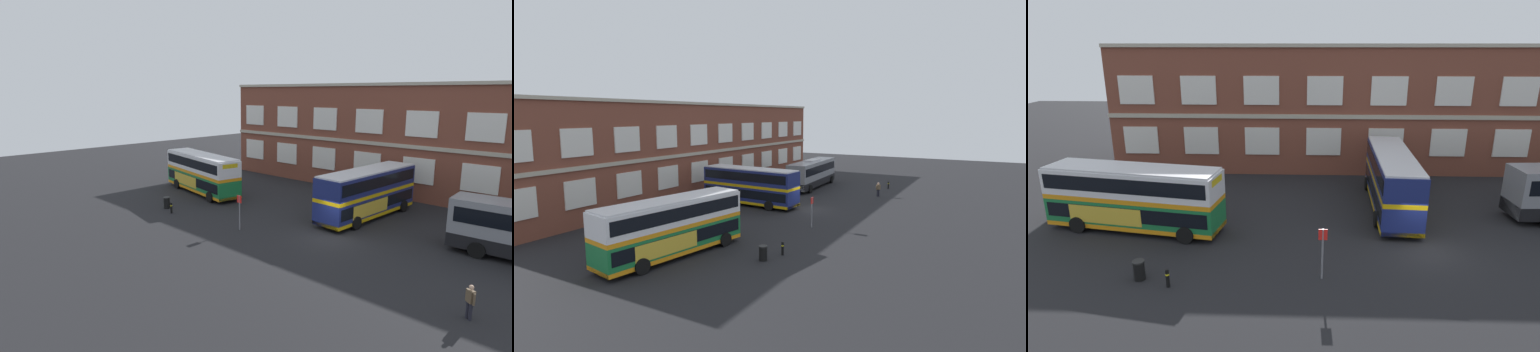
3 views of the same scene
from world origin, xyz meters
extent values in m
plane|color=black|center=(0.00, 2.00, 0.00)|extent=(120.00, 120.00, 0.00)
cube|color=brown|center=(2.94, 18.00, 5.47)|extent=(53.60, 8.00, 10.93)
cube|color=#B2A893|center=(2.94, 13.92, 5.25)|extent=(53.60, 0.16, 0.36)
cube|color=#B2A893|center=(2.94, 13.95, 11.08)|extent=(53.60, 0.28, 0.30)
cube|color=silver|center=(-21.18, 13.94, 3.06)|extent=(3.00, 0.12, 2.41)
cube|color=silver|center=(-15.82, 13.94, 3.06)|extent=(3.00, 0.12, 2.41)
cube|color=silver|center=(-10.46, 13.94, 3.06)|extent=(3.00, 0.12, 2.41)
cube|color=silver|center=(-5.10, 13.94, 3.06)|extent=(3.00, 0.12, 2.41)
cube|color=silver|center=(0.26, 13.94, 3.06)|extent=(3.00, 0.12, 2.41)
cube|color=silver|center=(5.62, 13.94, 3.06)|extent=(3.00, 0.12, 2.41)
cube|color=silver|center=(10.98, 13.94, 3.06)|extent=(3.00, 0.12, 2.41)
cube|color=silver|center=(16.34, 13.94, 3.06)|extent=(3.00, 0.12, 2.41)
cube|color=silver|center=(21.70, 13.94, 3.06)|extent=(3.00, 0.12, 2.41)
cube|color=silver|center=(27.06, 13.94, 3.06)|extent=(3.00, 0.12, 2.41)
cube|color=silver|center=(-15.82, 13.94, 7.44)|extent=(3.00, 0.12, 2.41)
cube|color=silver|center=(-10.46, 13.94, 7.44)|extent=(3.00, 0.12, 2.41)
cube|color=silver|center=(-5.10, 13.94, 7.44)|extent=(3.00, 0.12, 2.41)
cube|color=silver|center=(0.26, 13.94, 7.44)|extent=(3.00, 0.12, 2.41)
cube|color=silver|center=(5.62, 13.94, 7.44)|extent=(3.00, 0.12, 2.41)
cube|color=silver|center=(10.98, 13.94, 7.44)|extent=(3.00, 0.12, 2.41)
cube|color=silver|center=(16.34, 13.94, 7.44)|extent=(3.00, 0.12, 2.41)
cube|color=silver|center=(21.70, 13.94, 7.44)|extent=(3.00, 0.12, 2.41)
cube|color=silver|center=(27.06, 13.94, 7.44)|extent=(3.00, 0.12, 2.41)
cube|color=#197038|center=(-17.40, 2.13, 1.23)|extent=(11.27, 4.40, 1.75)
cube|color=black|center=(-17.40, 2.13, 1.44)|extent=(10.85, 4.36, 0.90)
cube|color=orange|center=(-17.40, 2.13, 2.25)|extent=(11.27, 4.40, 0.30)
cube|color=silver|center=(-17.40, 2.13, 3.17)|extent=(11.27, 4.40, 1.55)
cube|color=black|center=(-17.40, 2.13, 3.25)|extent=(10.85, 4.36, 0.90)
cube|color=orange|center=(-17.40, 2.13, 0.49)|extent=(11.28, 4.42, 0.28)
cube|color=silver|center=(-17.40, 2.13, 4.01)|extent=(11.04, 4.26, 0.12)
cube|color=gold|center=(-18.92, 1.08, 1.31)|extent=(4.77, 0.86, 1.10)
cube|color=yellow|center=(-12.01, 1.19, 3.60)|extent=(0.34, 1.64, 0.40)
cylinder|color=black|center=(-13.83, 0.21, 0.52)|extent=(1.08, 0.49, 1.04)
cylinder|color=black|center=(-13.39, 2.72, 0.52)|extent=(1.08, 0.49, 1.04)
cylinder|color=black|center=(-20.87, 1.44, 0.52)|extent=(1.08, 0.49, 1.04)
cylinder|color=black|center=(-20.44, 3.95, 0.52)|extent=(1.08, 0.49, 1.04)
cube|color=navy|center=(-0.71, 6.24, 1.23)|extent=(3.23, 11.14, 1.75)
cube|color=black|center=(-0.71, 6.24, 1.44)|extent=(3.24, 10.70, 0.90)
cube|color=gold|center=(-0.71, 6.24, 2.25)|extent=(3.23, 11.14, 0.30)
cube|color=navy|center=(-0.71, 6.24, 3.17)|extent=(3.23, 11.14, 1.55)
cube|color=black|center=(-0.71, 6.24, 3.25)|extent=(3.24, 10.70, 0.90)
cube|color=gold|center=(-0.71, 6.24, 0.49)|extent=(3.25, 11.14, 0.28)
cube|color=silver|center=(-0.71, 6.24, 4.01)|extent=(3.11, 10.91, 0.12)
cube|color=gold|center=(0.50, 4.84, 1.31)|extent=(0.33, 4.83, 1.10)
cube|color=yellow|center=(-0.37, 11.70, 3.60)|extent=(1.66, 0.16, 0.40)
cylinder|color=black|center=(0.80, 10.00, 0.52)|extent=(0.38, 1.06, 1.04)
cylinder|color=black|center=(-1.74, 10.16, 0.52)|extent=(0.38, 1.06, 1.04)
cylinder|color=black|center=(0.36, 2.87, 0.52)|extent=(0.38, 1.06, 1.04)
cylinder|color=black|center=(-2.18, 3.02, 0.52)|extent=(0.38, 1.06, 1.04)
cube|color=gray|center=(12.75, 4.76, 2.00)|extent=(12.12, 3.20, 3.20)
cube|color=black|center=(12.75, 4.76, 2.64)|extent=(11.40, 3.20, 1.00)
cube|color=black|center=(12.75, 4.76, 0.85)|extent=(12.12, 3.22, 0.90)
cube|color=silver|center=(12.75, 4.76, 3.70)|extent=(2.95, 1.43, 0.20)
cylinder|color=black|center=(17.37, 3.74, 0.52)|extent=(1.06, 0.38, 1.04)
cylinder|color=black|center=(17.24, 6.28, 0.52)|extent=(1.06, 0.38, 1.04)
cylinder|color=black|center=(8.75, 3.27, 0.52)|extent=(1.06, 0.38, 1.04)
cylinder|color=black|center=(8.61, 5.81, 0.52)|extent=(1.06, 0.38, 1.04)
cylinder|color=black|center=(10.88, -4.83, 0.42)|extent=(0.23, 0.23, 0.85)
cylinder|color=black|center=(10.72, -4.70, 0.42)|extent=(0.23, 0.23, 0.85)
cube|color=brown|center=(10.80, -4.76, 1.15)|extent=(0.46, 0.44, 0.60)
cylinder|color=brown|center=(11.00, -4.93, 1.12)|extent=(0.15, 0.15, 0.57)
cylinder|color=brown|center=(10.60, -4.60, 1.12)|extent=(0.15, 0.15, 0.57)
sphere|color=tan|center=(10.80, -4.76, 1.59)|extent=(0.22, 0.22, 0.22)
cylinder|color=slate|center=(-5.99, -3.38, 1.35)|extent=(0.10, 0.10, 2.70)
cube|color=red|center=(-5.99, -3.40, 2.42)|extent=(0.44, 0.04, 0.56)
cylinder|color=black|center=(-15.08, -3.81, 0.47)|extent=(0.56, 0.56, 0.95)
cylinder|color=black|center=(-15.08, -3.81, 0.99)|extent=(0.60, 0.60, 0.08)
cylinder|color=black|center=(-13.46, -4.45, 0.47)|extent=(0.18, 0.18, 0.95)
cylinder|color=yellow|center=(-13.46, -4.45, 0.68)|extent=(0.19, 0.19, 0.08)
cylinder|color=black|center=(16.86, -4.54, 0.47)|extent=(0.18, 0.18, 0.95)
cylinder|color=yellow|center=(16.86, -4.54, 0.68)|extent=(0.19, 0.19, 0.08)
camera|label=1|loc=(15.87, -24.20, 10.37)|focal=29.05mm
camera|label=2|loc=(-38.06, -17.28, 9.74)|focal=28.84mm
camera|label=3|loc=(-7.17, -22.10, 11.32)|focal=29.63mm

